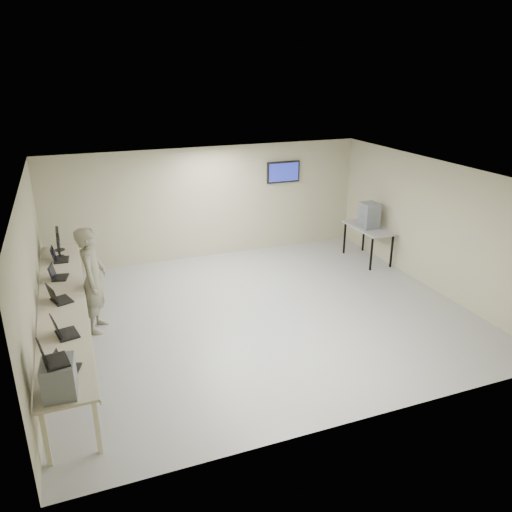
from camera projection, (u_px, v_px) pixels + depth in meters
name	position (u px, v px, depth m)	size (l,w,h in m)	color
room	(260.00, 246.00, 9.52)	(8.01, 7.01, 2.81)	#AEAEAE
workbench	(63.00, 305.00, 8.47)	(0.76, 6.00, 0.90)	beige
equipment_box	(59.00, 378.00, 5.97)	(0.38, 0.43, 0.45)	slate
laptop_on_box	(50.00, 358.00, 5.85)	(0.36, 0.40, 0.28)	black
laptop_0	(63.00, 368.00, 6.44)	(0.39, 0.43, 0.29)	black
laptop_1	(62.00, 331.00, 7.33)	(0.40, 0.45, 0.31)	black
laptop_2	(58.00, 297.00, 8.39)	(0.43, 0.46, 0.30)	black
laptop_3	(57.00, 275.00, 9.30)	(0.36, 0.40, 0.28)	black
laptop_4	(58.00, 257.00, 10.15)	(0.34, 0.41, 0.30)	black
monitor_near	(58.00, 246.00, 10.31)	(0.18, 0.41, 0.41)	black
monitor_far	(58.00, 238.00, 10.65)	(0.21, 0.48, 0.48)	black
soldier	(93.00, 280.00, 9.02)	(0.73, 0.48, 2.00)	#616453
side_table	(368.00, 230.00, 12.42)	(0.68, 1.45, 0.87)	#959595
storage_bins	(369.00, 215.00, 12.27)	(0.39, 0.44, 0.62)	gray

